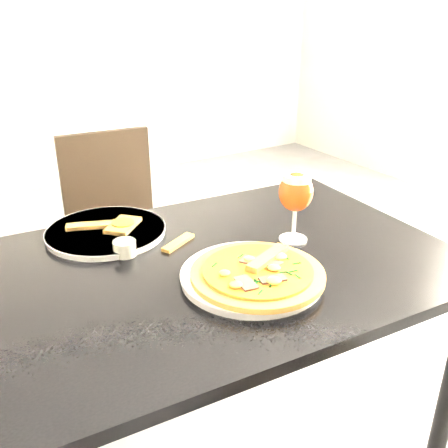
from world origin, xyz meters
TOP-DOWN VIEW (x-y plane):
  - dining_table at (-0.21, 0.04)m, footprint 1.25×0.87m
  - chair_far at (-0.15, 0.93)m, footprint 0.43×0.43m
  - plate_main at (-0.18, -0.09)m, footprint 0.40×0.40m
  - pizza at (-0.18, -0.10)m, footprint 0.31×0.31m
  - plate_second at (-0.38, 0.33)m, footprint 0.34×0.34m
  - crust_scraps at (-0.36, 0.33)m, footprint 0.21×0.15m
  - loose_crust at (-0.24, 0.17)m, footprint 0.11×0.08m
  - sauce_cup at (-0.38, 0.19)m, footprint 0.06×0.06m
  - beer_glass at (0.04, 0.03)m, footprint 0.09×0.09m

SIDE VIEW (x-z plane):
  - chair_far at x=-0.15m, z-range 0.04..0.90m
  - dining_table at x=-0.21m, z-range 0.28..1.03m
  - loose_crust at x=-0.24m, z-range 0.75..0.76m
  - plate_second at x=-0.38m, z-range 0.75..0.77m
  - plate_main at x=-0.18m, z-range 0.75..0.77m
  - sauce_cup at x=-0.38m, z-range 0.75..0.79m
  - crust_scraps at x=-0.36m, z-range 0.77..0.78m
  - pizza at x=-0.18m, z-range 0.76..0.79m
  - beer_glass at x=0.04m, z-range 0.79..0.98m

